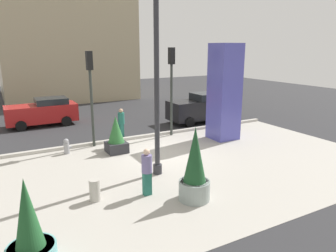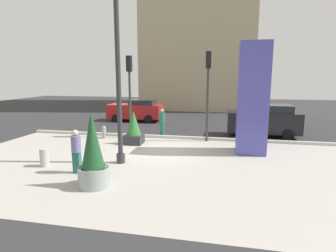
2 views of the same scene
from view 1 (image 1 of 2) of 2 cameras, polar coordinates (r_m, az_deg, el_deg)
name	(u,v)px [view 1 (image 1 of 2)]	position (r m, az deg, el deg)	size (l,w,h in m)	color
ground_plane	(131,135)	(18.56, -6.71, -1.60)	(60.00, 60.00, 0.00)	#2D2D30
plaza_pavement	(185,169)	(13.47, 3.09, -7.67)	(18.00, 10.00, 0.02)	#ADA89E
curb_strip	(137,137)	(17.76, -5.64, -2.03)	(18.00, 0.24, 0.16)	#B7B2A8
lamp_post	(157,90)	(12.06, -2.03, 6.52)	(0.44, 0.44, 6.97)	#2D2D33
art_pillar_blue	(224,92)	(17.49, 10.11, 5.99)	(1.37, 1.37, 5.18)	#4C4CAD
potted_plant_mid_plaza	(30,237)	(8.15, -23.62, -17.77)	(1.11, 1.11, 2.26)	#6BB2B2
potted_plant_near_right	(116,136)	(15.41, -9.31, -1.81)	(0.95, 0.95, 1.79)	#2D2D33
potted_plant_by_pillar	(195,170)	(10.50, 4.83, -7.88)	(1.04, 1.04, 2.52)	gray
fire_hydrant	(67,146)	(15.88, -17.79, -3.51)	(0.36, 0.26, 0.75)	#99999E
concrete_bollard	(95,190)	(10.95, -13.04, -11.21)	(0.36, 0.36, 0.75)	#B2ADA3
traffic_light_far_side	(171,77)	(17.79, 0.62, 8.73)	(0.28, 0.42, 4.95)	#333833
traffic_light_corner	(91,84)	(16.14, -13.77, 7.36)	(0.28, 0.42, 4.79)	#333833
car_far_lane	(200,108)	(21.54, 5.74, 3.27)	(4.21, 2.01, 1.95)	black
car_passing_lane	(43,112)	(22.03, -21.62, 2.38)	(4.35, 2.04, 1.76)	red
pedestrian_on_sidewalk	(147,170)	(10.87, -3.82, -7.84)	(0.37, 0.37, 1.68)	#236656
pedestrian_crossing	(121,122)	(17.71, -8.41, 0.72)	(0.36, 0.36, 1.69)	#236656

